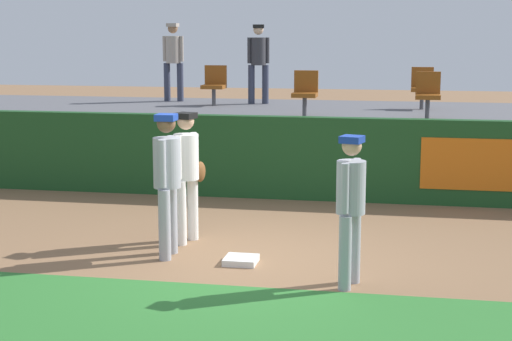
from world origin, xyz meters
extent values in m
plane|color=#846042|center=(0.00, 0.00, 0.00)|extent=(60.00, 60.00, 0.00)
cube|color=#2D722D|center=(0.00, -2.33, 0.00)|extent=(18.00, 2.80, 0.01)
cube|color=white|center=(-0.01, -0.03, 0.04)|extent=(0.40, 0.40, 0.08)
cylinder|color=white|center=(-0.90, 1.00, 0.44)|extent=(0.15, 0.15, 0.87)
cylinder|color=white|center=(-0.98, 0.69, 0.44)|extent=(0.15, 0.15, 0.87)
cylinder|color=white|center=(-0.94, 0.84, 1.18)|extent=(0.41, 0.41, 0.61)
sphere|color=tan|center=(-0.94, 0.84, 1.66)|extent=(0.23, 0.23, 0.23)
cube|color=black|center=(-0.94, 0.84, 1.73)|extent=(0.29, 0.29, 0.08)
cylinder|color=white|center=(-0.89, 1.04, 1.20)|extent=(0.09, 0.09, 0.57)
cylinder|color=white|center=(-0.99, 0.65, 1.20)|extent=(0.09, 0.09, 0.57)
ellipsoid|color=brown|center=(-0.79, 1.02, 0.95)|extent=(0.17, 0.22, 0.28)
cylinder|color=#9EA3AD|center=(1.42, -0.54, 0.42)|extent=(0.14, 0.14, 0.84)
cylinder|color=#9EA3AD|center=(1.34, -0.84, 0.42)|extent=(0.14, 0.14, 0.84)
cylinder|color=#9EA3AD|center=(1.38, -0.69, 1.14)|extent=(0.40, 0.40, 0.59)
sphere|color=tan|center=(1.38, -0.69, 1.60)|extent=(0.22, 0.22, 0.22)
cube|color=#193899|center=(1.38, -0.69, 1.68)|extent=(0.28, 0.28, 0.08)
cylinder|color=#9EA3AD|center=(1.43, -0.50, 1.16)|extent=(0.09, 0.09, 0.56)
cylinder|color=#9EA3AD|center=(1.33, -0.88, 1.16)|extent=(0.09, 0.09, 0.56)
cylinder|color=#9EA3AD|center=(-0.99, 0.27, 0.45)|extent=(0.15, 0.15, 0.90)
cylinder|color=#9EA3AD|center=(-0.98, -0.06, 0.45)|extent=(0.15, 0.15, 0.90)
cylinder|color=#9EA3AD|center=(-0.98, 0.11, 1.21)|extent=(0.36, 0.36, 0.63)
sphere|color=brown|center=(-0.98, 0.11, 1.71)|extent=(0.23, 0.23, 0.23)
cube|color=#193899|center=(-0.98, 0.11, 1.79)|extent=(0.25, 0.25, 0.08)
cylinder|color=#9EA3AD|center=(-0.99, 0.32, 1.24)|extent=(0.09, 0.09, 0.59)
cylinder|color=#9EA3AD|center=(-0.98, -0.10, 1.24)|extent=(0.09, 0.09, 0.59)
cube|color=#19471E|center=(0.00, 3.97, 0.71)|extent=(18.00, 0.24, 1.41)
cube|color=orange|center=(2.94, 3.85, 0.71)|extent=(1.50, 0.02, 0.85)
cube|color=#59595E|center=(0.00, 6.54, 0.64)|extent=(18.00, 4.80, 1.27)
cylinder|color=#4C4C51|center=(2.22, 7.14, 1.47)|extent=(0.08, 0.08, 0.40)
cube|color=#8C4714|center=(2.22, 7.14, 1.67)|extent=(0.44, 0.44, 0.08)
cube|color=#8C4714|center=(2.22, 7.33, 1.91)|extent=(0.44, 0.06, 0.40)
cylinder|color=#4C4C51|center=(2.30, 5.34, 1.47)|extent=(0.08, 0.08, 0.40)
cube|color=#8C4714|center=(2.30, 5.34, 1.67)|extent=(0.44, 0.44, 0.08)
cube|color=#8C4714|center=(2.30, 5.53, 1.91)|extent=(0.44, 0.06, 0.40)
cylinder|color=#4C4C51|center=(-2.09, 7.14, 1.47)|extent=(0.08, 0.08, 0.40)
cube|color=#8C4714|center=(-2.09, 7.14, 1.67)|extent=(0.47, 0.44, 0.08)
cube|color=#8C4714|center=(-2.09, 7.33, 1.91)|extent=(0.47, 0.06, 0.40)
cylinder|color=#4C4C51|center=(0.07, 5.34, 1.47)|extent=(0.08, 0.08, 0.40)
cube|color=#8C4714|center=(0.07, 5.34, 1.67)|extent=(0.45, 0.44, 0.08)
cube|color=#8C4714|center=(0.07, 5.53, 1.91)|extent=(0.45, 0.06, 0.40)
cylinder|color=#33384C|center=(-3.08, 8.04, 1.70)|extent=(0.14, 0.14, 0.85)
cylinder|color=#33384C|center=(-3.39, 8.05, 1.70)|extent=(0.14, 0.14, 0.85)
cylinder|color=#A5998C|center=(-3.24, 8.05, 2.42)|extent=(0.34, 0.34, 0.60)
sphere|color=#8C6647|center=(-3.24, 8.05, 2.89)|extent=(0.22, 0.22, 0.22)
cube|color=#A5998C|center=(-3.24, 8.05, 2.96)|extent=(0.24, 0.24, 0.08)
cylinder|color=#A5998C|center=(-3.04, 8.04, 2.44)|extent=(0.09, 0.09, 0.56)
cylinder|color=#A5998C|center=(-3.43, 8.06, 2.44)|extent=(0.09, 0.09, 0.56)
cylinder|color=#33384C|center=(-1.10, 7.80, 1.69)|extent=(0.14, 0.14, 0.83)
cylinder|color=#33384C|center=(-1.40, 7.72, 1.69)|extent=(0.14, 0.14, 0.83)
cylinder|color=#333338|center=(-1.25, 7.76, 2.40)|extent=(0.39, 0.39, 0.59)
sphere|color=beige|center=(-1.25, 7.76, 2.86)|extent=(0.22, 0.22, 0.22)
cube|color=black|center=(-1.25, 7.76, 2.93)|extent=(0.28, 0.28, 0.08)
cylinder|color=#333338|center=(-1.06, 7.81, 2.42)|extent=(0.09, 0.09, 0.55)
cylinder|color=#333338|center=(-1.44, 7.71, 2.42)|extent=(0.09, 0.09, 0.55)
camera|label=1|loc=(2.00, -9.58, 2.87)|focal=57.17mm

